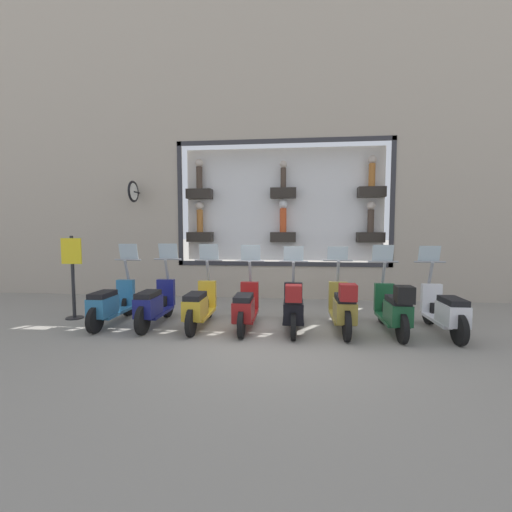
# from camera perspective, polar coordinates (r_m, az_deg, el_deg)

# --- Properties ---
(ground_plane) EXTENTS (120.00, 120.00, 0.00)m
(ground_plane) POSITION_cam_1_polar(r_m,az_deg,el_deg) (6.34, 3.50, -13.20)
(ground_plane) COLOR gray
(building_facade) EXTENTS (1.21, 36.00, 10.21)m
(building_facade) POSITION_cam_1_polar(r_m,az_deg,el_deg) (10.20, 4.62, 23.30)
(building_facade) COLOR #ADA08E
(building_facade) RESTS_ON ground_plane
(scooter_white_0) EXTENTS (1.81, 0.61, 1.59)m
(scooter_white_0) POSITION_cam_1_polar(r_m,az_deg,el_deg) (7.15, 28.99, -8.08)
(scooter_white_0) COLOR black
(scooter_white_0) RESTS_ON ground_plane
(scooter_green_1) EXTENTS (1.80, 0.61, 1.61)m
(scooter_green_1) POSITION_cam_1_polar(r_m,az_deg,el_deg) (6.79, 22.01, -8.17)
(scooter_green_1) COLOR black
(scooter_green_1) RESTS_ON ground_plane
(scooter_olive_2) EXTENTS (1.81, 0.60, 1.57)m
(scooter_olive_2) POSITION_cam_1_polar(r_m,az_deg,el_deg) (6.60, 14.28, -8.26)
(scooter_olive_2) COLOR black
(scooter_olive_2) RESTS_ON ground_plane
(scooter_black_3) EXTENTS (1.80, 0.60, 1.57)m
(scooter_black_3) POSITION_cam_1_polar(r_m,az_deg,el_deg) (6.53, 6.23, -8.45)
(scooter_black_3) COLOR black
(scooter_black_3) RESTS_ON ground_plane
(scooter_red_4) EXTENTS (1.80, 0.60, 1.59)m
(scooter_red_4) POSITION_cam_1_polar(r_m,az_deg,el_deg) (6.65, -1.75, -8.54)
(scooter_red_4) COLOR black
(scooter_red_4) RESTS_ON ground_plane
(scooter_yellow_5) EXTENTS (1.80, 0.60, 1.61)m
(scooter_yellow_5) POSITION_cam_1_polar(r_m,az_deg,el_deg) (6.84, -9.44, -8.21)
(scooter_yellow_5) COLOR black
(scooter_yellow_5) RESTS_ON ground_plane
(scooter_navy_6) EXTENTS (1.81, 0.61, 1.62)m
(scooter_navy_6) POSITION_cam_1_polar(r_m,az_deg,el_deg) (7.13, -16.59, -7.71)
(scooter_navy_6) COLOR black
(scooter_navy_6) RESTS_ON ground_plane
(scooter_teal_7) EXTENTS (1.80, 0.61, 1.61)m
(scooter_teal_7) POSITION_cam_1_polar(r_m,az_deg,el_deg) (7.53, -23.09, -7.36)
(scooter_teal_7) COLOR black
(scooter_teal_7) RESTS_ON ground_plane
(shop_sign_post) EXTENTS (0.36, 0.45, 1.79)m
(shop_sign_post) POSITION_cam_1_polar(r_m,az_deg,el_deg) (8.32, -28.25, -2.65)
(shop_sign_post) COLOR #232326
(shop_sign_post) RESTS_ON ground_plane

